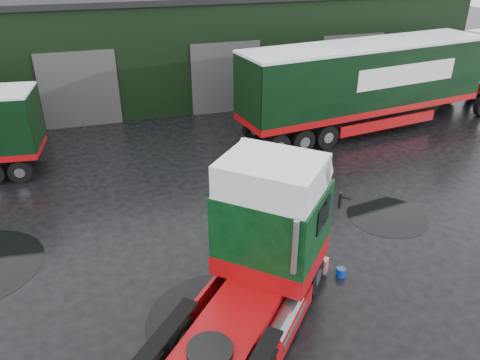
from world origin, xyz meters
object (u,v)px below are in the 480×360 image
(warehouse, at_px, (202,38))
(tree_back_b, at_px, (264,6))
(tree_back_a, at_px, (74,0))
(hero_tractor, at_px, (242,268))
(lorry_right, at_px, (365,88))
(wash_bucket, at_px, (341,272))

(warehouse, xyz_separation_m, tree_back_b, (8.00, 10.00, 0.59))
(tree_back_a, relative_size, tree_back_b, 1.27)
(hero_tractor, bearing_deg, tree_back_a, 138.63)
(lorry_right, relative_size, wash_bucket, 60.18)
(hero_tractor, xyz_separation_m, wash_bucket, (3.56, 1.36, -2.01))
(lorry_right, relative_size, tree_back_a, 1.84)
(wash_bucket, bearing_deg, hero_tractor, -159.04)
(hero_tractor, distance_m, tree_back_b, 35.26)
(hero_tractor, distance_m, wash_bucket, 4.31)
(hero_tractor, height_order, tree_back_b, tree_back_b)
(lorry_right, height_order, wash_bucket, lorry_right)
(wash_bucket, bearing_deg, tree_back_a, 102.90)
(tree_back_a, bearing_deg, warehouse, -51.34)
(warehouse, height_order, wash_bucket, warehouse)
(warehouse, distance_m, hero_tractor, 23.42)
(warehouse, bearing_deg, tree_back_b, 51.34)
(warehouse, relative_size, lorry_right, 1.86)
(warehouse, distance_m, tree_back_b, 12.82)
(wash_bucket, xyz_separation_m, tree_back_b, (8.76, 31.64, 3.61))
(warehouse, bearing_deg, lorry_right, -61.39)
(hero_tractor, xyz_separation_m, tree_back_b, (12.32, 33.00, 1.61))
(tree_back_a, distance_m, tree_back_b, 16.03)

